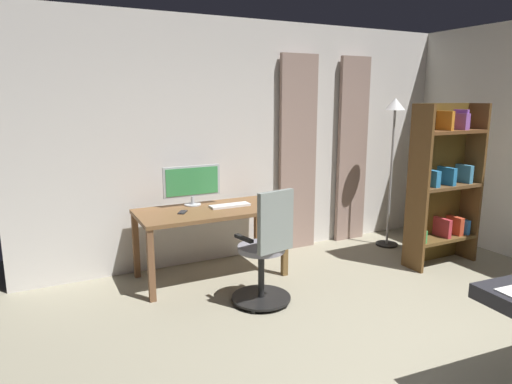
{
  "coord_description": "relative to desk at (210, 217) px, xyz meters",
  "views": [
    {
      "loc": [
        2.39,
        1.47,
        1.9
      ],
      "look_at": [
        0.52,
        -2.26,
        1.02
      ],
      "focal_mm": 31.72,
      "sensor_mm": 36.0,
      "label": 1
    }
  ],
  "objects": [
    {
      "name": "computer_keyboard",
      "position": [
        -0.23,
        -0.01,
        0.1
      ],
      "size": [
        0.44,
        0.14,
        0.02
      ],
      "primitive_type": "cube",
      "color": "white",
      "rests_on": "desk"
    },
    {
      "name": "back_room_partition",
      "position": [
        -0.77,
        -0.52,
        0.72
      ],
      "size": [
        5.46,
        0.1,
        2.76
      ],
      "primitive_type": "cube",
      "color": "silver",
      "rests_on": "ground"
    },
    {
      "name": "curtain_right_panel",
      "position": [
        -1.33,
        -0.41,
        0.54
      ],
      "size": [
        0.5,
        0.06,
        2.4
      ],
      "primitive_type": "cube",
      "color": "gray",
      "rests_on": "ground"
    },
    {
      "name": "office_chair",
      "position": [
        -0.21,
        0.87,
        -0.15
      ],
      "size": [
        0.56,
        0.56,
        1.1
      ],
      "rotation": [
        0.0,
        0.0,
        3.34
      ],
      "color": "black",
      "rests_on": "ground"
    },
    {
      "name": "computer_mouse",
      "position": [
        -0.66,
        0.11,
        0.11
      ],
      "size": [
        0.06,
        0.1,
        0.04
      ],
      "primitive_type": "ellipsoid",
      "color": "silver",
      "rests_on": "desk"
    },
    {
      "name": "floor_lamp",
      "position": [
        -2.43,
        0.05,
        0.76
      ],
      "size": [
        0.28,
        0.28,
        1.89
      ],
      "color": "black",
      "rests_on": "ground"
    },
    {
      "name": "curtain_left_panel",
      "position": [
        -2.17,
        -0.41,
        0.54
      ],
      "size": [
        0.44,
        0.06,
        2.4
      ],
      "primitive_type": "cube",
      "color": "gray",
      "rests_on": "ground"
    },
    {
      "name": "computer_monitor",
      "position": [
        0.1,
        -0.25,
        0.34
      ],
      "size": [
        0.63,
        0.18,
        0.43
      ],
      "color": "#B7BCC1",
      "rests_on": "desk"
    },
    {
      "name": "cell_phone_face_up",
      "position": [
        0.3,
        0.02,
        0.09
      ],
      "size": [
        0.14,
        0.16,
        0.01
      ],
      "primitive_type": "cube",
      "rotation": [
        0.0,
        0.0,
        -0.58
      ],
      "color": "black",
      "rests_on": "desk"
    },
    {
      "name": "bookshelf",
      "position": [
        -2.53,
        0.77,
        0.27
      ],
      "size": [
        0.89,
        0.3,
        1.83
      ],
      "color": "brown",
      "rests_on": "ground"
    },
    {
      "name": "desk",
      "position": [
        0.0,
        0.0,
        0.0
      ],
      "size": [
        1.52,
        0.74,
        0.75
      ],
      "color": "brown",
      "rests_on": "ground"
    }
  ]
}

